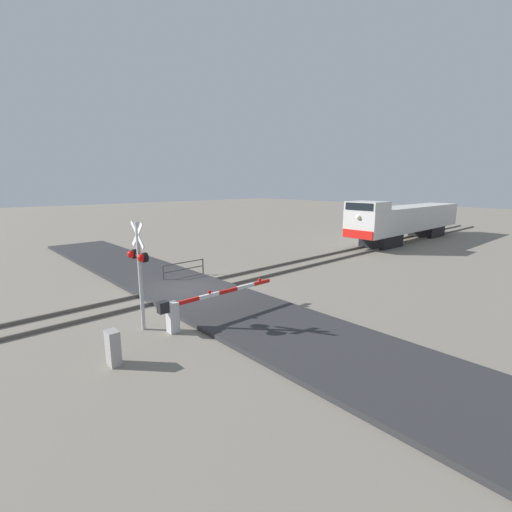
# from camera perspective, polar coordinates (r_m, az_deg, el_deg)

# --- Properties ---
(ground_plane) EXTENTS (160.00, 160.00, 0.00)m
(ground_plane) POSITION_cam_1_polar(r_m,az_deg,el_deg) (17.94, -11.10, -5.61)
(ground_plane) COLOR gray
(rail_track_left) EXTENTS (0.08, 80.00, 0.15)m
(rail_track_left) POSITION_cam_1_polar(r_m,az_deg,el_deg) (18.51, -12.26, -4.88)
(rail_track_left) COLOR #59544C
(rail_track_left) RESTS_ON ground_plane
(rail_track_right) EXTENTS (0.08, 80.00, 0.15)m
(rail_track_right) POSITION_cam_1_polar(r_m,az_deg,el_deg) (17.33, -9.87, -5.92)
(rail_track_right) COLOR #59544C
(rail_track_right) RESTS_ON ground_plane
(road_surface) EXTENTS (36.00, 4.42, 0.17)m
(road_surface) POSITION_cam_1_polar(r_m,az_deg,el_deg) (17.91, -11.11, -5.36)
(road_surface) COLOR #2D2D30
(road_surface) RESTS_ON ground_plane
(locomotive) EXTENTS (2.75, 16.77, 3.87)m
(locomotive) POSITION_cam_1_polar(r_m,az_deg,el_deg) (35.35, 22.99, 5.37)
(locomotive) COLOR black
(locomotive) RESTS_ON ground_plane
(crossing_signal) EXTENTS (1.18, 0.33, 3.98)m
(crossing_signal) POSITION_cam_1_polar(r_m,az_deg,el_deg) (13.12, -18.35, -1.21)
(crossing_signal) COLOR #ADADB2
(crossing_signal) RESTS_ON ground_plane
(crossing_gate) EXTENTS (0.36, 5.33, 1.23)m
(crossing_gate) POSITION_cam_1_polar(r_m,az_deg,el_deg) (13.38, -10.91, -8.18)
(crossing_gate) COLOR silver
(crossing_gate) RESTS_ON ground_plane
(utility_cabinet) EXTENTS (0.46, 0.31, 1.06)m
(utility_cabinet) POSITION_cam_1_polar(r_m,az_deg,el_deg) (11.47, -22.04, -13.57)
(utility_cabinet) COLOR #999993
(utility_cabinet) RESTS_ON ground_plane
(guard_railing) EXTENTS (0.08, 2.63, 0.95)m
(guard_railing) POSITION_cam_1_polar(r_m,az_deg,el_deg) (20.25, -11.57, -1.83)
(guard_railing) COLOR #4C4742
(guard_railing) RESTS_ON ground_plane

